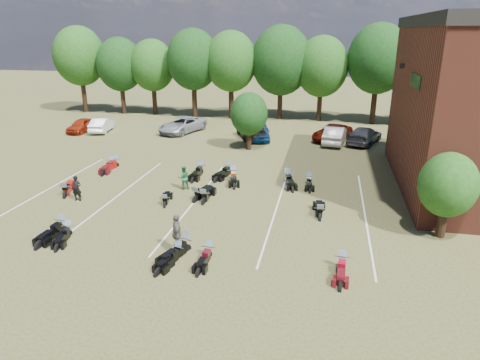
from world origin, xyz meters
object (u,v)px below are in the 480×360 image
(car_0, at_px, (81,125))
(person_grey, at_px, (177,234))
(car_4, at_px, (260,132))
(motorcycle_7, at_px, (65,197))
(person_black, at_px, (77,188))
(motorcycle_14, at_px, (112,168))
(person_green, at_px, (184,178))
(motorcycle_3, at_px, (186,251))

(car_0, xyz_separation_m, person_grey, (18.07, -21.88, 0.28))
(car_4, height_order, motorcycle_7, car_4)
(person_black, relative_size, motorcycle_14, 0.67)
(car_4, xyz_separation_m, person_green, (-2.74, -14.26, 0.06))
(motorcycle_7, xyz_separation_m, motorcycle_14, (0.02, 5.99, 0.00))
(car_0, distance_m, motorcycle_14, 13.87)
(person_grey, distance_m, motorcycle_7, 10.67)
(person_black, height_order, motorcycle_3, person_black)
(person_black, distance_m, motorcycle_3, 9.73)
(person_grey, bearing_deg, motorcycle_14, 13.70)
(car_4, relative_size, motorcycle_14, 1.85)
(person_grey, bearing_deg, motorcycle_7, 34.76)
(person_green, bearing_deg, motorcycle_14, -53.58)
(motorcycle_3, bearing_deg, person_green, 127.59)
(motorcycle_3, relative_size, motorcycle_14, 1.04)
(person_black, relative_size, person_green, 1.00)
(person_green, distance_m, motorcycle_14, 7.51)
(car_4, distance_m, motorcycle_3, 22.23)
(person_green, bearing_deg, person_black, 0.89)
(motorcycle_3, bearing_deg, motorcycle_7, 170.20)
(car_0, bearing_deg, motorcycle_3, -49.99)
(car_4, relative_size, person_grey, 2.27)
(person_black, xyz_separation_m, person_green, (5.68, 3.22, 0.00))
(car_4, xyz_separation_m, motorcycle_7, (-9.54, -17.10, -0.73))
(person_grey, bearing_deg, car_4, -26.45)
(motorcycle_3, bearing_deg, car_4, 108.42)
(motorcycle_7, bearing_deg, person_green, -175.41)
(person_green, distance_m, motorcycle_7, 7.41)
(person_green, bearing_deg, motorcycle_7, -6.00)
(car_4, distance_m, person_green, 14.52)
(person_grey, relative_size, motorcycle_3, 0.78)
(motorcycle_14, bearing_deg, person_black, -86.69)
(motorcycle_3, bearing_deg, motorcycle_14, 149.03)
(person_grey, height_order, motorcycle_7, person_grey)
(car_0, distance_m, car_4, 18.37)
(motorcycle_14, bearing_deg, car_4, 43.00)
(person_grey, bearing_deg, person_black, 33.44)
(person_green, height_order, motorcycle_14, person_green)
(motorcycle_3, bearing_deg, person_black, 169.08)
(person_green, bearing_deg, car_0, -70.13)
(motorcycle_7, bearing_deg, car_4, -137.24)
(motorcycle_7, bearing_deg, person_black, 143.03)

